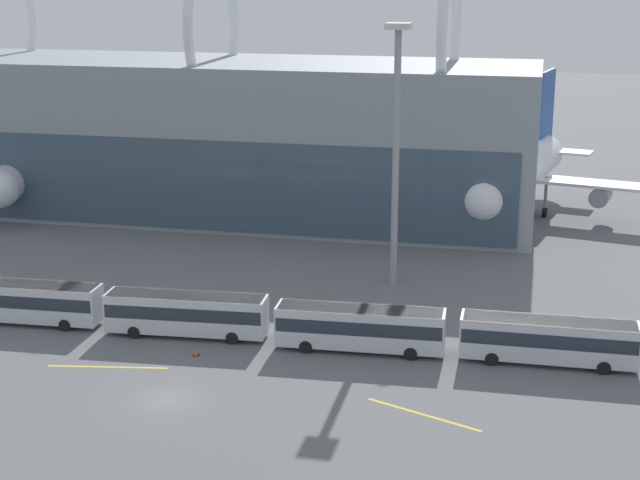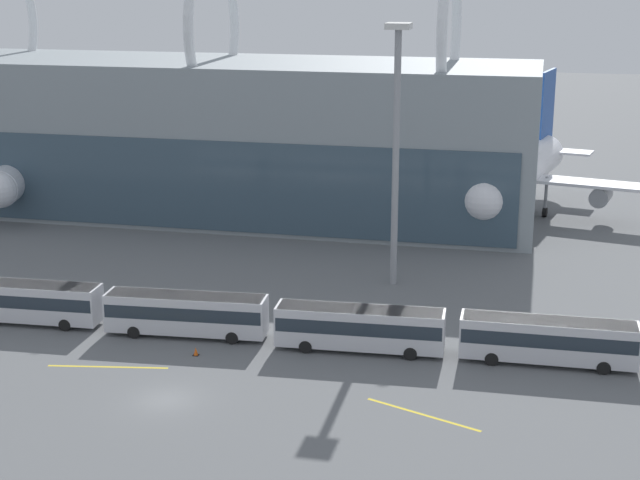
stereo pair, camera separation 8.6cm
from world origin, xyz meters
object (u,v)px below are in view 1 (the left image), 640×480
Objects in this scene: shuttle_bus_3 at (548,338)px; airliner_at_gate_far at (520,171)px; shuttle_bus_1 at (186,312)px; floodlight_mast at (396,131)px; shuttle_bus_0 at (24,300)px; airliner_at_gate_near at (39,161)px; traffic_cone_2 at (196,351)px; shuttle_bus_2 at (360,326)px.

airliner_at_gate_far is at bearing 93.53° from shuttle_bus_3.
shuttle_bus_3 is at bearing -2.84° from shuttle_bus_1.
airliner_at_gate_far is 1.42× the size of floodlight_mast.
shuttle_bus_0 is (-38.36, -45.46, -3.30)m from airliner_at_gate_far.
airliner_at_gate_far is 44.98m from shuttle_bus_3.
airliner_at_gate_near is 59.07m from traffic_cone_2.
airliner_at_gate_near reaches higher than shuttle_bus_0.
shuttle_bus_1 is at bearing 26.81° from airliner_at_gate_near.
floodlight_mast reaches higher than airliner_at_gate_far.
airliner_at_gate_far is 2.60× the size of shuttle_bus_0.
shuttle_bus_0 is at bearing -179.90° from shuttle_bus_3.
shuttle_bus_2 is at bearing 17.24° from traffic_cone_2.
airliner_at_gate_near is 59.60m from airliner_at_gate_far.
airliner_at_gate_near is 1.06× the size of airliner_at_gate_far.
floodlight_mast is 36.69× the size of traffic_cone_2.
shuttle_bus_1 is at bearing -16.30° from airliner_at_gate_far.
shuttle_bus_2 is (13.94, -0.03, 0.00)m from shuttle_bus_1.
shuttle_bus_1 is (-24.41, -45.26, -3.30)m from airliner_at_gate_far.
shuttle_bus_2 is at bearing -2.28° from shuttle_bus_0.
shuttle_bus_0 and shuttle_bus_3 have the same top height.
shuttle_bus_3 is (41.83, 0.74, 0.00)m from shuttle_bus_0.
shuttle_bus_1 is (35.09, -42.01, -2.55)m from airliner_at_gate_near.
shuttle_bus_2 is 20.12× the size of traffic_cone_2.
traffic_cone_2 is (-25.81, -4.26, -1.67)m from shuttle_bus_3.
airliner_at_gate_far is 2.59× the size of shuttle_bus_2.
airliner_at_gate_far reaches higher than shuttle_bus_3.
floodlight_mast is (13.97, 16.66, 12.21)m from shuttle_bus_1.
shuttle_bus_0 is 41.84m from shuttle_bus_3.
shuttle_bus_2 is (-10.47, -45.29, -3.30)m from airliner_at_gate_far.
airliner_at_gate_far is at bearing 57.71° from shuttle_bus_1.
shuttle_bus_3 is at bearing -0.57° from shuttle_bus_2.
traffic_cone_2 is at bearing -171.55° from shuttle_bus_3.
airliner_at_gate_near is 2.76× the size of shuttle_bus_2.
shuttle_bus_0 is 27.89m from shuttle_bus_2.
airliner_at_gate_far reaches higher than shuttle_bus_1.
shuttle_bus_3 is at bearing -1.60° from shuttle_bus_0.
shuttle_bus_1 is 1.01× the size of shuttle_bus_3.
traffic_cone_2 is (16.02, -3.52, -1.67)m from shuttle_bus_0.
floodlight_mast is (49.06, -25.34, 9.66)m from airliner_at_gate_near.
traffic_cone_2 is (-11.87, -3.68, -1.67)m from shuttle_bus_2.
traffic_cone_2 is (2.08, -3.72, -1.67)m from shuttle_bus_1.
shuttle_bus_3 is (27.89, 0.54, 0.00)m from shuttle_bus_1.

